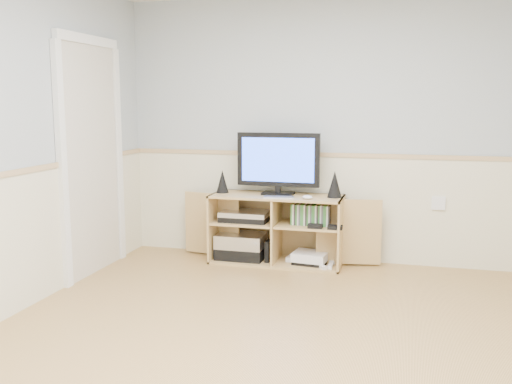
# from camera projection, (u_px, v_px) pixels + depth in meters

# --- Properties ---
(room) EXTENTS (4.04, 4.54, 2.54)m
(room) POSITION_uv_depth(u_px,v_px,m) (273.00, 153.00, 3.37)
(room) COLOR tan
(room) RESTS_ON ground
(media_cabinet) EXTENTS (1.93, 0.46, 0.65)m
(media_cabinet) POSITION_uv_depth(u_px,v_px,m) (278.00, 227.00, 5.44)
(media_cabinet) COLOR tan
(media_cabinet) RESTS_ON floor
(monitor) EXTENTS (0.78, 0.18, 0.58)m
(monitor) POSITION_uv_depth(u_px,v_px,m) (278.00, 161.00, 5.33)
(monitor) COLOR black
(monitor) RESTS_ON media_cabinet
(speaker_left) EXTENTS (0.12, 0.12, 0.22)m
(speaker_left) POSITION_uv_depth(u_px,v_px,m) (222.00, 181.00, 5.48)
(speaker_left) COLOR black
(speaker_left) RESTS_ON media_cabinet
(speaker_right) EXTENTS (0.13, 0.13, 0.25)m
(speaker_right) POSITION_uv_depth(u_px,v_px,m) (335.00, 184.00, 5.20)
(speaker_right) COLOR black
(speaker_right) RESTS_ON media_cabinet
(keyboard) EXTENTS (0.29, 0.14, 0.01)m
(keyboard) POSITION_uv_depth(u_px,v_px,m) (279.00, 197.00, 5.19)
(keyboard) COLOR silver
(keyboard) RESTS_ON media_cabinet
(mouse) EXTENTS (0.11, 0.08, 0.04)m
(mouse) POSITION_uv_depth(u_px,v_px,m) (307.00, 197.00, 5.12)
(mouse) COLOR white
(mouse) RESTS_ON media_cabinet
(av_components) EXTENTS (0.53, 0.34, 0.47)m
(av_components) POSITION_uv_depth(u_px,v_px,m) (243.00, 238.00, 5.49)
(av_components) COLOR black
(av_components) RESTS_ON media_cabinet
(game_consoles) EXTENTS (0.46, 0.30, 0.11)m
(game_consoles) POSITION_uv_depth(u_px,v_px,m) (309.00, 258.00, 5.34)
(game_consoles) COLOR white
(game_consoles) RESTS_ON media_cabinet
(game_cases) EXTENTS (0.36, 0.14, 0.19)m
(game_cases) POSITION_uv_depth(u_px,v_px,m) (311.00, 215.00, 5.26)
(game_cases) COLOR #3F8C3F
(game_cases) RESTS_ON media_cabinet
(wall_outlet) EXTENTS (0.12, 0.03, 0.12)m
(wall_outlet) POSITION_uv_depth(u_px,v_px,m) (438.00, 203.00, 5.20)
(wall_outlet) COLOR white
(wall_outlet) RESTS_ON wall_back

